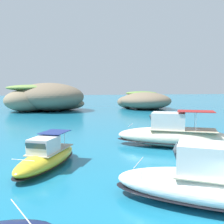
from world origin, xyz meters
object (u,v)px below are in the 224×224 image
(islet_large, at_px, (44,98))
(motorboat_white, at_px, (217,186))
(motorboat_yellow, at_px, (47,157))
(motorboat_cream, at_px, (173,135))
(islet_small, at_px, (145,101))

(islet_large, xyz_separation_m, motorboat_white, (5.54, -54.70, -1.95))
(motorboat_yellow, distance_m, motorboat_cream, 11.75)
(islet_large, xyz_separation_m, motorboat_cream, (9.85, -43.78, -1.84))
(islet_large, bearing_deg, islet_small, -7.10)
(motorboat_yellow, bearing_deg, islet_small, 58.09)
(islet_small, xyz_separation_m, motorboat_cream, (-15.71, -40.60, -1.03))
(islet_small, xyz_separation_m, motorboat_white, (-20.01, -51.52, -1.13))
(islet_large, distance_m, motorboat_white, 55.02)
(islet_small, height_order, motorboat_white, islet_small)
(motorboat_white, bearing_deg, motorboat_yellow, 131.39)
(motorboat_white, bearing_deg, motorboat_cream, 68.46)
(islet_small, distance_m, motorboat_cream, 43.54)
(motorboat_white, distance_m, motorboat_yellow, 10.69)
(islet_large, xyz_separation_m, motorboat_yellow, (-1.53, -46.68, -2.18))
(motorboat_white, height_order, motorboat_yellow, motorboat_white)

